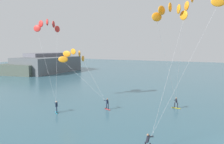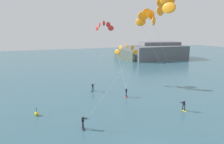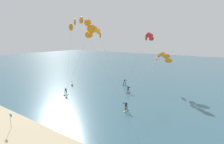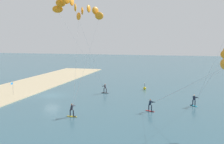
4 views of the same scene
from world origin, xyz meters
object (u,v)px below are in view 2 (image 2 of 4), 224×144
at_px(kitesurfer_far_out, 103,29).
at_px(kitesurfer_downwind, 126,51).
at_px(kitesurfer_nearshore, 160,10).
at_px(marker_buoy, 37,114).
at_px(kitesurfer_mid_water, 149,23).

relative_size(kitesurfer_far_out, kitesurfer_downwind, 1.19).
relative_size(kitesurfer_nearshore, marker_buoy, 11.49).
distance_m(kitesurfer_nearshore, kitesurfer_mid_water, 3.57).
distance_m(kitesurfer_mid_water, marker_buoy, 19.85).
bearing_deg(marker_buoy, kitesurfer_far_out, 42.07).
relative_size(kitesurfer_mid_water, kitesurfer_downwind, 1.25).
bearing_deg(kitesurfer_downwind, kitesurfer_nearshore, -106.23).
xyz_separation_m(kitesurfer_mid_water, marker_buoy, (-14.06, 6.33, -12.51)).
bearing_deg(kitesurfer_far_out, marker_buoy, -137.93).
distance_m(kitesurfer_far_out, kitesurfer_downwind, 6.87).
distance_m(kitesurfer_nearshore, marker_buoy, 21.49).
height_order(kitesurfer_mid_water, kitesurfer_downwind, kitesurfer_mid_water).
distance_m(kitesurfer_mid_water, kitesurfer_downwind, 19.55).
relative_size(kitesurfer_nearshore, kitesurfer_downwind, 1.36).
xyz_separation_m(kitesurfer_mid_water, kitesurfer_downwind, (5.55, 17.98, -5.31)).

